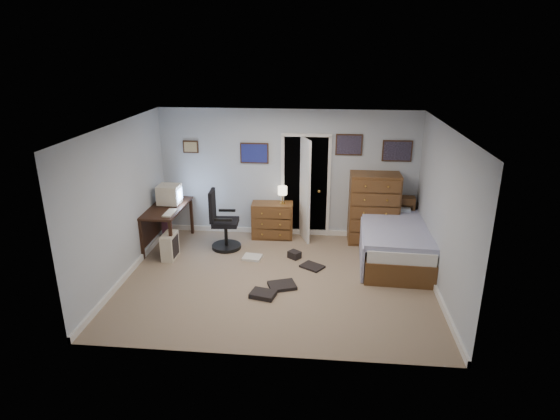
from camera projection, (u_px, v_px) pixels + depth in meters
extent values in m
cube|color=#86755C|center=(278.00, 280.00, 7.64)|extent=(5.00, 4.00, 0.02)
cube|color=black|center=(167.00, 208.00, 8.70)|extent=(0.64, 1.36, 0.04)
cube|color=black|center=(142.00, 240.00, 8.26)|extent=(0.05, 0.05, 0.74)
cube|color=black|center=(171.00, 241.00, 8.21)|extent=(0.05, 0.05, 0.74)
cube|color=black|center=(166.00, 215.00, 9.45)|extent=(0.05, 0.05, 0.74)
cube|color=black|center=(192.00, 216.00, 9.39)|extent=(0.05, 0.05, 0.74)
cube|color=black|center=(153.00, 224.00, 8.84)|extent=(0.04, 1.25, 0.52)
cube|color=beige|center=(169.00, 194.00, 8.76)|extent=(0.40, 0.38, 0.35)
cube|color=#8CB2F2|center=(180.00, 195.00, 8.74)|extent=(0.01, 0.29, 0.23)
cube|color=beige|center=(170.00, 204.00, 8.83)|extent=(0.26, 0.26, 0.02)
cube|color=beige|center=(170.00, 213.00, 8.34)|extent=(0.16, 0.42, 0.02)
cube|color=beige|center=(170.00, 246.00, 8.34)|extent=(0.21, 0.44, 0.47)
cube|color=black|center=(176.00, 246.00, 8.33)|extent=(0.01, 0.31, 0.36)
cylinder|color=black|center=(227.00, 246.00, 8.82)|extent=(0.58, 0.58, 0.06)
cylinder|color=black|center=(226.00, 235.00, 8.74)|extent=(0.07, 0.07, 0.42)
cube|color=black|center=(226.00, 222.00, 8.65)|extent=(0.49, 0.49, 0.08)
cube|color=black|center=(212.00, 206.00, 8.55)|extent=(0.09, 0.42, 0.58)
cube|color=black|center=(223.00, 220.00, 8.37)|extent=(0.32, 0.07, 0.04)
cube|color=black|center=(227.00, 210.00, 8.84)|extent=(0.32, 0.07, 0.04)
cube|color=maroon|center=(167.00, 221.00, 9.08)|extent=(0.16, 0.16, 0.78)
cube|color=brown|center=(272.00, 220.00, 9.21)|extent=(0.82, 0.44, 0.71)
cylinder|color=gold|center=(282.00, 203.00, 9.08)|extent=(0.11, 0.11, 0.02)
cylinder|color=gold|center=(282.00, 198.00, 9.04)|extent=(0.02, 0.02, 0.21)
cylinder|color=beige|center=(282.00, 190.00, 8.99)|extent=(0.19, 0.19, 0.16)
cube|color=black|center=(306.00, 182.00, 9.43)|extent=(0.90, 0.60, 2.00)
cube|color=white|center=(283.00, 186.00, 9.17)|extent=(0.06, 0.05, 2.00)
cube|color=white|center=(329.00, 188.00, 9.08)|extent=(0.06, 0.05, 2.00)
cube|color=white|center=(307.00, 135.00, 8.78)|extent=(0.96, 0.05, 0.06)
cube|color=white|center=(303.00, 189.00, 9.03)|extent=(0.31, 0.77, 2.00)
sphere|color=gold|center=(319.00, 191.00, 8.86)|extent=(0.06, 0.06, 0.06)
cube|color=brown|center=(373.00, 208.00, 8.91)|extent=(0.93, 0.56, 1.36)
cube|color=brown|center=(387.00, 218.00, 9.08)|extent=(1.01, 0.32, 0.89)
cube|color=black|center=(388.00, 211.00, 8.95)|extent=(0.92, 0.16, 0.30)
cube|color=maroon|center=(388.00, 213.00, 8.96)|extent=(0.80, 0.17, 0.22)
cube|color=brown|center=(395.00, 248.00, 8.34)|extent=(1.22, 2.27, 0.39)
cube|color=white|center=(396.00, 233.00, 8.24)|extent=(1.17, 2.23, 0.20)
cube|color=#5B60A9|center=(397.00, 229.00, 8.10)|extent=(1.27, 1.94, 0.11)
cube|color=#5B60A9|center=(362.00, 243.00, 8.28)|extent=(0.14, 1.89, 0.60)
cube|color=slate|center=(393.00, 209.00, 8.96)|extent=(0.63, 0.45, 0.14)
cube|color=#331E11|center=(191.00, 147.00, 9.09)|extent=(0.30, 0.03, 0.24)
cube|color=olive|center=(190.00, 147.00, 9.07)|extent=(0.25, 0.01, 0.19)
cube|color=#331E11|center=(254.00, 153.00, 9.01)|extent=(0.55, 0.03, 0.40)
cube|color=navy|center=(254.00, 153.00, 8.99)|extent=(0.50, 0.01, 0.35)
cube|color=#331E11|center=(349.00, 145.00, 8.78)|extent=(0.50, 0.03, 0.40)
cube|color=black|center=(349.00, 145.00, 8.76)|extent=(0.45, 0.01, 0.35)
cube|color=#331E11|center=(397.00, 151.00, 8.73)|extent=(0.55, 0.03, 0.40)
cube|color=black|center=(397.00, 151.00, 8.71)|extent=(0.50, 0.01, 0.35)
cube|color=black|center=(312.00, 266.00, 8.05)|extent=(0.46, 0.44, 0.04)
cube|color=black|center=(294.00, 255.00, 8.39)|extent=(0.26, 0.26, 0.13)
cube|color=black|center=(263.00, 294.00, 7.11)|extent=(0.42, 0.36, 0.07)
cube|color=silver|center=(252.00, 257.00, 8.38)|extent=(0.36, 0.32, 0.05)
cube|color=black|center=(282.00, 285.00, 7.39)|extent=(0.50, 0.44, 0.06)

